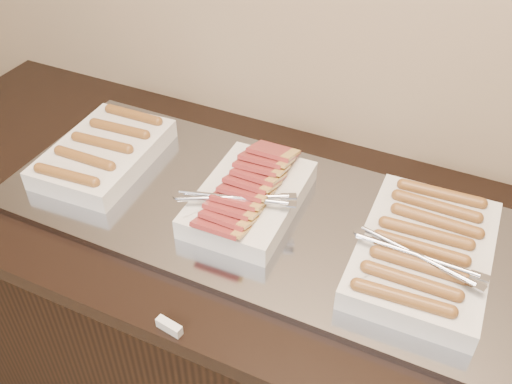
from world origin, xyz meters
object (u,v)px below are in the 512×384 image
at_px(dish_right, 424,251).
at_px(warming_tray, 258,212).
at_px(dish_center, 248,196).
at_px(counter, 258,333).
at_px(dish_left, 104,152).

bearing_deg(dish_right, warming_tray, 178.00).
xyz_separation_m(warming_tray, dish_center, (-0.02, -0.00, 0.05)).
bearing_deg(counter, warming_tray, 180.00).
xyz_separation_m(counter, dish_center, (-0.02, -0.00, 0.50)).
height_order(counter, dish_right, dish_right).
height_order(warming_tray, dish_center, dish_center).
relative_size(warming_tray, dish_right, 3.05).
relative_size(dish_left, dish_right, 0.89).
bearing_deg(dish_left, counter, -2.93).
relative_size(counter, dish_right, 5.24).
height_order(counter, warming_tray, warming_tray).
height_order(counter, dish_left, dish_left).
distance_m(warming_tray, dish_left, 0.43).
relative_size(warming_tray, dish_left, 3.43).
distance_m(counter, dish_right, 0.62).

